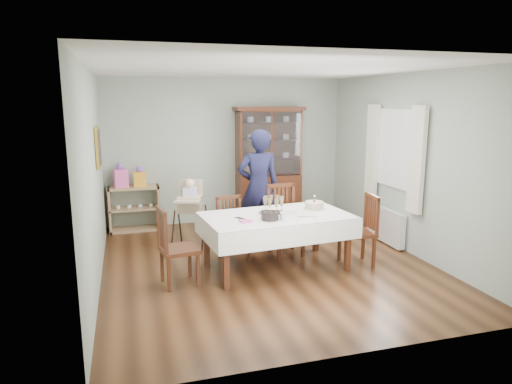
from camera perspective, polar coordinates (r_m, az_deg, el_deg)
name	(u,v)px	position (r m, az deg, el deg)	size (l,w,h in m)	color
floor	(266,263)	(6.61, 1.27, -8.90)	(5.00, 5.00, 0.00)	#593319
room_shell	(256,141)	(6.74, -0.02, 6.38)	(5.00, 5.00, 5.00)	#9EAA99
dining_table	(276,241)	(6.33, 2.54, -6.16)	(2.10, 1.33, 0.76)	#4A2312
china_cabinet	(269,163)	(8.66, 1.59, 3.63)	(1.30, 0.48, 2.18)	#4A2312
sideboard	(135,208)	(8.41, -14.94, -2.00)	(0.90, 0.38, 0.80)	tan
picture_frame	(98,147)	(6.76, -19.17, 5.30)	(0.04, 0.48, 0.58)	gold
window	(396,149)	(7.47, 17.15, 5.18)	(0.04, 1.02, 1.22)	white
curtain_left	(417,160)	(6.94, 19.47, 3.76)	(0.07, 0.30, 1.55)	silver
curtain_right	(372,151)	(7.98, 14.32, 4.98)	(0.07, 0.30, 1.55)	silver
radiator	(388,226)	(7.67, 16.23, -4.14)	(0.10, 0.80, 0.55)	white
chair_far_left	(233,241)	(6.72, -2.83, -6.12)	(0.48, 0.48, 0.91)	#4A2312
chair_far_right	(285,234)	(6.93, 3.70, -5.25)	(0.50, 0.50, 1.05)	#4A2312
chair_end_left	(178,262)	(5.89, -9.73, -8.61)	(0.51, 0.51, 1.00)	#4A2312
chair_end_right	(358,244)	(6.67, 12.61, -6.31)	(0.49, 0.49, 1.00)	#4A2312
woman	(259,187)	(7.27, 0.32, 0.57)	(0.68, 0.44, 1.85)	black
high_chair	(191,221)	(7.26, -8.16, -3.59)	(0.62, 0.62, 1.10)	black
champagne_tray	(273,208)	(6.27, 2.20, -2.07)	(0.40, 0.40, 0.24)	silver
birthday_cake	(314,206)	(6.56, 7.30, -1.72)	(0.31, 0.31, 0.21)	white
plate_stack_dark	(270,216)	(5.96, 1.73, -2.98)	(0.23, 0.23, 0.11)	black
plate_stack_white	(289,216)	(5.98, 4.13, -3.01)	(0.23, 0.23, 0.10)	white
napkin_stack	(246,221)	(5.87, -1.29, -3.66)	(0.14, 0.14, 0.02)	#EB56A5
cutlery	(237,218)	(6.03, -2.37, -3.31)	(0.10, 0.14, 0.01)	silver
cake_knife	(307,217)	(6.14, 6.40, -3.10)	(0.28, 0.03, 0.01)	silver
gift_bag_pink	(121,176)	(8.28, -16.56, 1.89)	(0.26, 0.20, 0.44)	#EB56A5
gift_bag_orange	(140,177)	(8.29, -14.32, 1.81)	(0.22, 0.17, 0.37)	#FFAA28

